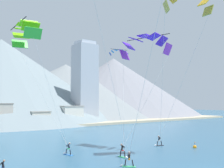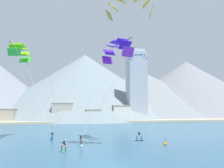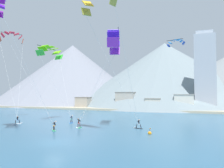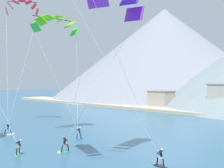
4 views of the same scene
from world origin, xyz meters
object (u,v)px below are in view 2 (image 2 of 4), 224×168
object	(u,v)px
kitesurfer_near_trail	(52,138)
kitesurfer_far_left	(63,148)
kitesurfer_far_right	(81,142)
parafoil_kite_far_right	(117,49)
race_marker_buoy	(165,144)
parafoil_kite_near_lead	(129,6)
kitesurfer_near_lead	(138,138)
parafoil_kite_distant_high_outer	(138,57)
parafoil_kite_near_trail	(20,51)

from	to	relation	value
kitesurfer_near_trail	kitesurfer_far_left	size ratio (longest dim) A/B	1.07
kitesurfer_far_right	parafoil_kite_far_right	xyz separation A→B (m)	(5.99, 2.11, 15.31)
race_marker_buoy	parafoil_kite_near_lead	bearing A→B (deg)	-147.63
kitesurfer_near_lead	parafoil_kite_near_lead	distance (m)	21.85
kitesurfer_near_trail	parafoil_kite_near_lead	distance (m)	25.29
kitesurfer_far_right	race_marker_buoy	world-z (taller)	kitesurfer_far_right
kitesurfer_near_lead	parafoil_kite_far_right	xyz separation A→B (m)	(-3.98, -1.23, 15.39)
kitesurfer_near_trail	parafoil_kite_distant_high_outer	xyz separation A→B (m)	(20.26, 14.50, 18.34)
kitesurfer_far_right	parafoil_kite_distant_high_outer	distance (m)	31.39
kitesurfer_far_left	kitesurfer_far_right	bearing A→B (deg)	55.41
kitesurfer_near_lead	kitesurfer_far_right	size ratio (longest dim) A/B	0.99
kitesurfer_near_lead	parafoil_kite_near_lead	world-z (taller)	parafoil_kite_near_lead
kitesurfer_near_lead	parafoil_kite_near_trail	size ratio (longest dim) A/B	0.12
kitesurfer_near_trail	kitesurfer_far_left	distance (m)	9.82
kitesurfer_near_trail	parafoil_kite_far_right	xyz separation A→B (m)	(10.85, -3.75, 15.39)
kitesurfer_near_lead	race_marker_buoy	bearing A→B (deg)	-56.95
parafoil_kite_distant_high_outer	parafoil_kite_near_lead	bearing A→B (deg)	-109.32
parafoil_kite_distant_high_outer	parafoil_kite_near_trail	bearing A→B (deg)	-151.23
kitesurfer_near_trail	parafoil_kite_far_right	bearing A→B (deg)	-19.05
parafoil_kite_near_lead	kitesurfer_near_trail	bearing A→B (deg)	134.29
kitesurfer_near_lead	parafoil_kite_far_right	distance (m)	15.94
parafoil_kite_far_right	parafoil_kite_distant_high_outer	size ratio (longest dim) A/B	3.49
kitesurfer_near_lead	parafoil_kite_distant_high_outer	distance (m)	25.60
kitesurfer_near_lead	parafoil_kite_distant_high_outer	xyz separation A→B (m)	(5.42, 17.02, 18.34)
parafoil_kite_distant_high_outer	race_marker_buoy	world-z (taller)	parafoil_kite_distant_high_outer
kitesurfer_near_trail	parafoil_kite_far_right	distance (m)	19.20
kitesurfer_near_lead	race_marker_buoy	size ratio (longest dim) A/B	1.75
kitesurfer_far_left	parafoil_kite_near_lead	size ratio (longest dim) A/B	0.08
parafoil_kite_near_lead	parafoil_kite_distant_high_outer	xyz separation A→B (m)	(9.10, 25.95, -1.25)
kitesurfer_near_lead	parafoil_kite_far_right	bearing A→B (deg)	-162.82
parafoil_kite_near_lead	parafoil_kite_distant_high_outer	world-z (taller)	parafoil_kite_near_lead
kitesurfer_far_right	parafoil_kite_far_right	bearing A→B (deg)	19.44
race_marker_buoy	kitesurfer_near_trail	bearing A→B (deg)	158.09
kitesurfer_near_trail	kitesurfer_far_left	xyz separation A→B (m)	(2.33, -9.54, 0.00)
kitesurfer_far_right	parafoil_kite_near_lead	xyz separation A→B (m)	(6.30, -5.59, 19.51)
kitesurfer_far_left	kitesurfer_near_trail	bearing A→B (deg)	103.73
kitesurfer_far_right	parafoil_kite_near_trail	distance (m)	19.54
parafoil_kite_near_trail	race_marker_buoy	size ratio (longest dim) A/B	15.13
kitesurfer_near_lead	race_marker_buoy	xyz separation A→B (m)	(3.04, -4.68, -0.31)
kitesurfer_near_trail	kitesurfer_far_right	xyz separation A→B (m)	(4.87, -5.86, 0.08)
kitesurfer_near_lead	parafoil_kite_near_trail	bearing A→B (deg)	172.65
kitesurfer_near_lead	kitesurfer_near_trail	world-z (taller)	kitesurfer_near_lead
parafoil_kite_near_lead	parafoil_kite_distant_high_outer	size ratio (longest dim) A/B	4.45
parafoil_kite_distant_high_outer	race_marker_buoy	bearing A→B (deg)	-96.26
parafoil_kite_near_trail	parafoil_kite_distant_high_outer	distance (m)	29.97
kitesurfer_near_trail	parafoil_kite_near_trail	size ratio (longest dim) A/B	0.12
kitesurfer_far_left	parafoil_kite_near_trail	size ratio (longest dim) A/B	0.11
kitesurfer_near_lead	race_marker_buoy	distance (m)	5.59
parafoil_kite_far_right	kitesurfer_far_right	bearing A→B (deg)	-160.56
parafoil_kite_near_trail	parafoil_kite_distant_high_outer	bearing A→B (deg)	28.77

